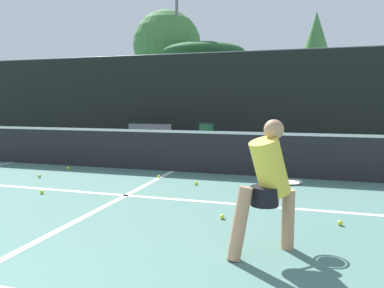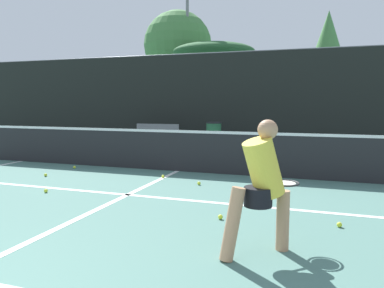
% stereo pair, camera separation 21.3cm
% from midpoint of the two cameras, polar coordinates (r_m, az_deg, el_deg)
% --- Properties ---
extents(court_service_line, '(8.25, 0.10, 0.01)m').
position_cam_midpoint_polar(court_service_line, '(6.54, -10.99, -7.69)').
color(court_service_line, white).
rests_on(court_service_line, ground).
extents(court_center_mark, '(0.10, 5.59, 0.01)m').
position_cam_midpoint_polar(court_center_mark, '(6.18, -12.85, -8.57)').
color(court_center_mark, white).
rests_on(court_center_mark, ground).
extents(net, '(11.09, 0.09, 1.07)m').
position_cam_midpoint_polar(net, '(8.58, -3.67, -0.80)').
color(net, slate).
rests_on(net, ground).
extents(fence_back, '(24.00, 0.06, 3.28)m').
position_cam_midpoint_polar(fence_back, '(12.93, 3.50, 6.60)').
color(fence_back, black).
rests_on(fence_back, ground).
extents(player_practicing, '(0.82, 1.11, 1.41)m').
position_cam_midpoint_polar(player_practicing, '(3.94, 10.03, -5.74)').
color(player_practicing, tan).
rests_on(player_practicing, ground).
extents(tennis_ball_scattered_1, '(0.07, 0.07, 0.07)m').
position_cam_midpoint_polar(tennis_ball_scattered_1, '(5.18, 3.44, -10.99)').
color(tennis_ball_scattered_1, '#D1E033').
rests_on(tennis_ball_scattered_1, ground).
extents(tennis_ball_scattered_3, '(0.07, 0.07, 0.07)m').
position_cam_midpoint_polar(tennis_ball_scattered_3, '(9.37, -18.99, -3.48)').
color(tennis_ball_scattered_3, '#D1E033').
rests_on(tennis_ball_scattered_3, ground).
extents(tennis_ball_scattered_4, '(0.07, 0.07, 0.07)m').
position_cam_midpoint_polar(tennis_ball_scattered_4, '(5.24, 20.55, -11.20)').
color(tennis_ball_scattered_4, '#D1E033').
rests_on(tennis_ball_scattered_4, ground).
extents(tennis_ball_scattered_7, '(0.07, 0.07, 0.07)m').
position_cam_midpoint_polar(tennis_ball_scattered_7, '(7.89, -5.81, -4.96)').
color(tennis_ball_scattered_7, '#D1E033').
rests_on(tennis_ball_scattered_7, ground).
extents(tennis_ball_scattered_9, '(0.07, 0.07, 0.07)m').
position_cam_midpoint_polar(tennis_ball_scattered_9, '(7.21, -0.21, -6.00)').
color(tennis_ball_scattered_9, '#D1E033').
rests_on(tennis_ball_scattered_9, ground).
extents(tennis_ball_scattered_10, '(0.07, 0.07, 0.07)m').
position_cam_midpoint_polar(tennis_ball_scattered_10, '(7.06, -22.70, -6.77)').
color(tennis_ball_scattered_10, '#D1E033').
rests_on(tennis_ball_scattered_10, ground).
extents(tennis_ball_scattered_11, '(0.07, 0.07, 0.07)m').
position_cam_midpoint_polar(tennis_ball_scattered_11, '(8.58, -22.89, -4.52)').
color(tennis_ball_scattered_11, '#D1E033').
rests_on(tennis_ball_scattered_11, ground).
extents(courtside_bench, '(1.52, 0.47, 0.86)m').
position_cam_midpoint_polar(courtside_bench, '(12.51, -7.10, 1.21)').
color(courtside_bench, slate).
rests_on(courtside_bench, ground).
extents(trash_bin, '(0.49, 0.49, 0.97)m').
position_cam_midpoint_polar(trash_bin, '(11.76, 1.69, 1.03)').
color(trash_bin, '#28603D').
rests_on(trash_bin, ground).
extents(parked_car, '(1.64, 3.92, 1.48)m').
position_cam_midpoint_polar(parked_car, '(17.09, 5.45, 3.14)').
color(parked_car, navy).
rests_on(parked_car, ground).
extents(floodlight_mast, '(1.10, 0.24, 7.49)m').
position_cam_midpoint_polar(floodlight_mast, '(20.67, -2.63, 15.46)').
color(floodlight_mast, slate).
rests_on(floodlight_mast, ground).
extents(tree_west, '(4.08, 4.08, 4.51)m').
position_cam_midpoint_polar(tree_west, '(19.13, 1.44, 13.67)').
color(tree_west, brown).
rests_on(tree_west, ground).
extents(tree_mid, '(2.38, 2.38, 6.35)m').
position_cam_midpoint_polar(tree_mid, '(21.54, 18.06, 13.77)').
color(tree_mid, brown).
rests_on(tree_mid, ground).
extents(tree_east, '(3.81, 3.81, 6.71)m').
position_cam_midpoint_polar(tree_east, '(21.86, -4.11, 14.78)').
color(tree_east, brown).
rests_on(tree_east, ground).
extents(building_far, '(36.00, 2.40, 5.21)m').
position_cam_midpoint_polar(building_far, '(32.09, 11.59, 8.07)').
color(building_far, beige).
rests_on(building_far, ground).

